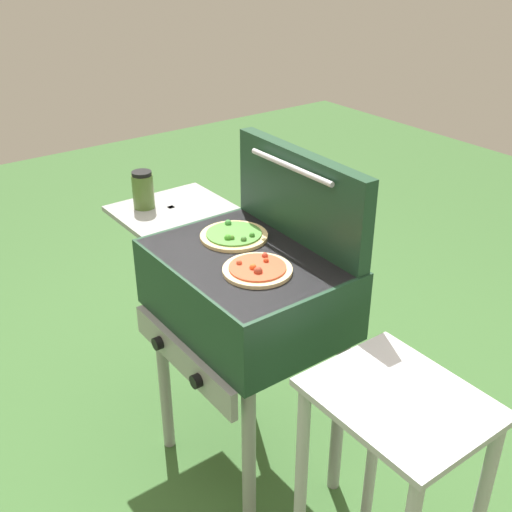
{
  "coord_description": "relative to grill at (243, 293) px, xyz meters",
  "views": [
    {
      "loc": [
        1.43,
        -1.02,
        1.83
      ],
      "look_at": [
        0.05,
        0.0,
        0.92
      ],
      "focal_mm": 44.12,
      "sensor_mm": 36.0,
      "label": 1
    }
  ],
  "objects": [
    {
      "name": "grill",
      "position": [
        0.0,
        0.0,
        0.0
      ],
      "size": [
        0.96,
        0.53,
        0.9
      ],
      "color": "#193823",
      "rests_on": "ground_plane"
    },
    {
      "name": "ground_plane",
      "position": [
        0.01,
        0.0,
        -0.76
      ],
      "size": [
        8.0,
        8.0,
        0.0
      ],
      "primitive_type": "plane",
      "color": "#38602D"
    },
    {
      "name": "pizza_veggie",
      "position": [
        -0.12,
        0.05,
        0.15
      ],
      "size": [
        0.23,
        0.23,
        0.03
      ],
      "color": "#E0C17F",
      "rests_on": "grill"
    },
    {
      "name": "prep_table",
      "position": [
        0.67,
        0.0,
        -0.2
      ],
      "size": [
        0.44,
        0.36,
        0.78
      ],
      "color": "#B2B2B7",
      "rests_on": "ground_plane"
    },
    {
      "name": "sauce_jar",
      "position": [
        -0.52,
        -0.07,
        0.21
      ],
      "size": [
        0.08,
        0.08,
        0.14
      ],
      "color": "#4C6B2D",
      "rests_on": "grill"
    },
    {
      "name": "pizza_pepperoni",
      "position": [
        0.12,
        -0.03,
        0.15
      ],
      "size": [
        0.21,
        0.21,
        0.04
      ],
      "color": "beige",
      "rests_on": "grill"
    },
    {
      "name": "grill_lid_open",
      "position": [
        0.01,
        0.22,
        0.3
      ],
      "size": [
        0.63,
        0.09,
        0.3
      ],
      "color": "#193823",
      "rests_on": "grill"
    }
  ]
}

